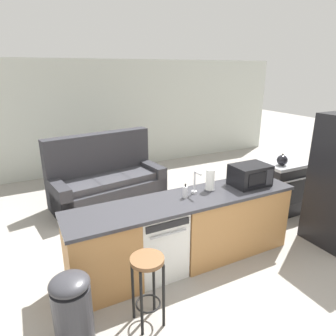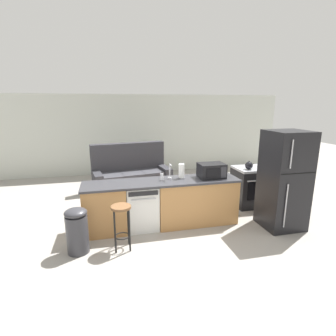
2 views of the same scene
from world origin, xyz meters
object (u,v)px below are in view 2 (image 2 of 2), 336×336
Objects in this scene: microwave at (212,171)px; paper_towel_roll at (181,171)px; dishwasher at (142,207)px; kettle at (249,165)px; refrigerator at (284,180)px; trash_bin at (77,230)px; soap_bottle at (162,177)px; bar_stool at (121,218)px; stove_range at (251,186)px; couch at (131,176)px.

paper_towel_roll is (-0.58, 0.09, -0.00)m from microwave.
dishwasher is 4.10× the size of kettle.
trash_bin is at bearing -178.84° from refrigerator.
kettle is (2.04, 0.40, 0.01)m from soap_bottle.
kettle reaches higher than bar_stool.
microwave reaches higher than stove_range.
soap_bottle is at bearing -80.40° from couch.
paper_towel_roll reaches higher than kettle.
kettle is (-0.17, -0.13, 0.53)m from stove_range.
paper_towel_roll is (-1.80, 0.63, 0.12)m from refrigerator.
stove_range is 0.49× the size of refrigerator.
refrigerator is 3.74m from trash_bin.
paper_towel_roll is 0.38× the size of trash_bin.
dishwasher is at bearing -90.42° from couch.
kettle is 3.11m from couch.
dishwasher is at bearing -168.09° from stove_range.
paper_towel_roll reaches higher than bar_stool.
paper_towel_roll reaches higher than microwave.
microwave is at bearing 155.81° from refrigerator.
microwave is 2.44× the size of kettle.
refrigerator reaches higher than stove_range.
dishwasher is 0.80m from bar_stool.
refrigerator reaches higher than dishwasher.
soap_bottle is at bearing -169.00° from kettle.
kettle reaches higher than stove_range.
trash_bin is at bearing -159.49° from paper_towel_roll.
refrigerator reaches higher than couch.
couch is (-1.36, 2.29, -0.65)m from microwave.
bar_stool is 0.35× the size of couch.
kettle is 0.10× the size of couch.
paper_towel_roll is at bearing -168.36° from kettle.
soap_bottle is 0.86× the size of kettle.
kettle is at bearing 9.85° from dishwasher.
dishwasher is 2.53m from kettle.
stove_range is 4.39× the size of kettle.
trash_bin is at bearing -156.53° from soap_bottle.
stove_range reaches higher than bar_stool.
dishwasher is at bearing 168.07° from refrigerator.
stove_range is 0.43× the size of couch.
refrigerator is at bearing 2.49° from bar_stool.
trash_bin is (-0.69, 0.06, -0.16)m from bar_stool.
microwave is 2.84× the size of soap_bottle.
microwave is at bearing -155.75° from stove_range.
refrigerator is 3.87m from couch.
refrigerator reaches higher than soap_bottle.
microwave is at bearing 14.10° from trash_bin.
microwave is 0.68× the size of trash_bin.
couch is at bearing 132.35° from refrigerator.
couch reaches higher than soap_bottle.
soap_bottle is at bearing -171.66° from paper_towel_roll.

